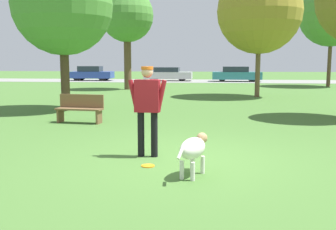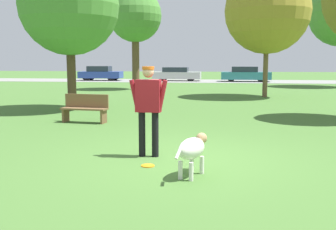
{
  "view_description": "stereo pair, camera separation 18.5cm",
  "coord_description": "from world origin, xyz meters",
  "px_view_note": "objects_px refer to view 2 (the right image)",
  "views": [
    {
      "loc": [
        0.52,
        -7.29,
        1.84
      ],
      "look_at": [
        -0.2,
        -0.57,
        0.9
      ],
      "focal_mm": 42.0,
      "sensor_mm": 36.0,
      "label": 1
    },
    {
      "loc": [
        0.7,
        -7.27,
        1.84
      ],
      "look_at": [
        -0.2,
        -0.57,
        0.9
      ],
      "focal_mm": 42.0,
      "sensor_mm": 36.0,
      "label": 2
    }
  ],
  "objects_px": {
    "tree_far_left": "(135,16)",
    "parked_car_blue": "(100,73)",
    "frisbee": "(148,166)",
    "person": "(148,103)",
    "tree_near_left": "(69,6)",
    "parked_car_silver": "(177,74)",
    "park_bench": "(85,107)",
    "tree_mid_center": "(267,11)",
    "dog": "(193,149)",
    "parked_car_teal": "(245,74)"
  },
  "relations": [
    {
      "from": "tree_mid_center",
      "to": "tree_far_left",
      "type": "bearing_deg",
      "value": 149.45
    },
    {
      "from": "parked_car_silver",
      "to": "park_bench",
      "type": "bearing_deg",
      "value": -88.6
    },
    {
      "from": "park_bench",
      "to": "parked_car_teal",
      "type": "bearing_deg",
      "value": 82.54
    },
    {
      "from": "parked_car_blue",
      "to": "parked_car_silver",
      "type": "height_order",
      "value": "parked_car_blue"
    },
    {
      "from": "tree_near_left",
      "to": "tree_mid_center",
      "type": "relative_size",
      "value": 0.89
    },
    {
      "from": "parked_car_blue",
      "to": "person",
      "type": "bearing_deg",
      "value": -72.14
    },
    {
      "from": "frisbee",
      "to": "parked_car_teal",
      "type": "distance_m",
      "value": 29.05
    },
    {
      "from": "tree_near_left",
      "to": "parked_car_teal",
      "type": "xyz_separation_m",
      "value": [
        7.68,
        21.35,
        -3.18
      ]
    },
    {
      "from": "parked_car_blue",
      "to": "parked_car_teal",
      "type": "xyz_separation_m",
      "value": [
        13.31,
        -0.21,
        -0.02
      ]
    },
    {
      "from": "person",
      "to": "parked_car_silver",
      "type": "relative_size",
      "value": 0.4
    },
    {
      "from": "person",
      "to": "dog",
      "type": "distance_m",
      "value": 1.62
    },
    {
      "from": "tree_mid_center",
      "to": "tree_far_left",
      "type": "height_order",
      "value": "tree_mid_center"
    },
    {
      "from": "parked_car_teal",
      "to": "park_bench",
      "type": "bearing_deg",
      "value": -103.05
    },
    {
      "from": "dog",
      "to": "parked_car_silver",
      "type": "height_order",
      "value": "parked_car_silver"
    },
    {
      "from": "person",
      "to": "tree_mid_center",
      "type": "height_order",
      "value": "tree_mid_center"
    },
    {
      "from": "tree_mid_center",
      "to": "person",
      "type": "bearing_deg",
      "value": -105.3
    },
    {
      "from": "frisbee",
      "to": "tree_mid_center",
      "type": "xyz_separation_m",
      "value": [
        3.47,
        13.82,
        4.26
      ]
    },
    {
      "from": "dog",
      "to": "parked_car_teal",
      "type": "bearing_deg",
      "value": 14.43
    },
    {
      "from": "tree_mid_center",
      "to": "park_bench",
      "type": "height_order",
      "value": "tree_mid_center"
    },
    {
      "from": "person",
      "to": "parked_car_silver",
      "type": "bearing_deg",
      "value": 98.29
    },
    {
      "from": "tree_far_left",
      "to": "park_bench",
      "type": "xyz_separation_m",
      "value": [
        1.43,
        -13.7,
        -4.17
      ]
    },
    {
      "from": "frisbee",
      "to": "parked_car_teal",
      "type": "xyz_separation_m",
      "value": [
        3.39,
        28.85,
        0.64
      ]
    },
    {
      "from": "frisbee",
      "to": "dog",
      "type": "bearing_deg",
      "value": -29.91
    },
    {
      "from": "tree_far_left",
      "to": "parked_car_blue",
      "type": "xyz_separation_m",
      "value": [
        -5.71,
        10.7,
        -3.96
      ]
    },
    {
      "from": "parked_car_teal",
      "to": "park_bench",
      "type": "distance_m",
      "value": 24.97
    },
    {
      "from": "dog",
      "to": "parked_car_blue",
      "type": "bearing_deg",
      "value": 39.43
    },
    {
      "from": "dog",
      "to": "parked_car_teal",
      "type": "relative_size",
      "value": 0.25
    },
    {
      "from": "person",
      "to": "tree_near_left",
      "type": "height_order",
      "value": "tree_near_left"
    },
    {
      "from": "frisbee",
      "to": "tree_far_left",
      "type": "bearing_deg",
      "value": 102.92
    },
    {
      "from": "parked_car_teal",
      "to": "dog",
      "type": "bearing_deg",
      "value": -93.78
    },
    {
      "from": "parked_car_blue",
      "to": "park_bench",
      "type": "distance_m",
      "value": 25.43
    },
    {
      "from": "dog",
      "to": "parked_car_silver",
      "type": "xyz_separation_m",
      "value": [
        -3.6,
        29.85,
        0.18
      ]
    },
    {
      "from": "person",
      "to": "parked_car_teal",
      "type": "bearing_deg",
      "value": 85.86
    },
    {
      "from": "person",
      "to": "tree_near_left",
      "type": "distance_m",
      "value": 8.43
    },
    {
      "from": "frisbee",
      "to": "tree_near_left",
      "type": "relative_size",
      "value": 0.04
    },
    {
      "from": "person",
      "to": "frisbee",
      "type": "xyz_separation_m",
      "value": [
        0.12,
        -0.72,
        -1.03
      ]
    },
    {
      "from": "dog",
      "to": "frisbee",
      "type": "relative_size",
      "value": 4.5
    },
    {
      "from": "parked_car_teal",
      "to": "park_bench",
      "type": "height_order",
      "value": "parked_car_teal"
    },
    {
      "from": "tree_near_left",
      "to": "tree_far_left",
      "type": "bearing_deg",
      "value": 89.58
    },
    {
      "from": "parked_car_teal",
      "to": "tree_far_left",
      "type": "bearing_deg",
      "value": -124.67
    },
    {
      "from": "frisbee",
      "to": "parked_car_silver",
      "type": "height_order",
      "value": "parked_car_silver"
    },
    {
      "from": "tree_mid_center",
      "to": "parked_car_blue",
      "type": "bearing_deg",
      "value": 131.31
    },
    {
      "from": "parked_car_blue",
      "to": "tree_mid_center",
      "type": "bearing_deg",
      "value": -49.91
    },
    {
      "from": "person",
      "to": "parked_car_blue",
      "type": "xyz_separation_m",
      "value": [
        -9.8,
        28.34,
        -0.38
      ]
    },
    {
      "from": "tree_near_left",
      "to": "parked_car_blue",
      "type": "distance_m",
      "value": 22.5
    },
    {
      "from": "dog",
      "to": "parked_car_blue",
      "type": "relative_size",
      "value": 0.27
    },
    {
      "from": "parked_car_silver",
      "to": "parked_car_teal",
      "type": "bearing_deg",
      "value": -3.51
    },
    {
      "from": "frisbee",
      "to": "tree_far_left",
      "type": "distance_m",
      "value": 19.38
    },
    {
      "from": "person",
      "to": "dog",
      "type": "relative_size",
      "value": 1.63
    },
    {
      "from": "park_bench",
      "to": "tree_mid_center",
      "type": "bearing_deg",
      "value": 62.6
    }
  ]
}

